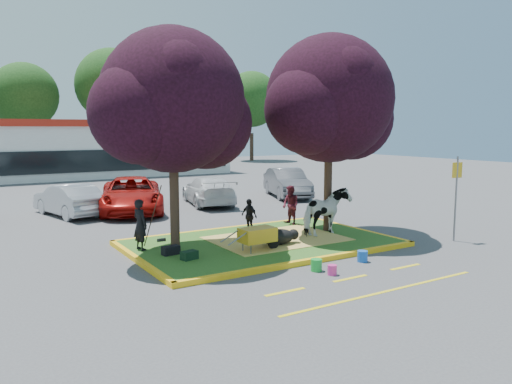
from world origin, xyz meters
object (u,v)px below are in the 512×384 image
sign_post (456,188)px  cow (326,212)px  car_silver (69,200)px  bucket_pink (332,270)px  handler (140,225)px  bucket_blue (362,256)px  bucket_green (316,265)px  wheelbarrow (258,235)px  calf (278,237)px

sign_post → cow: bearing=153.9°
car_silver → bucket_pink: bearing=94.2°
handler → sign_post: (9.55, -3.75, 0.87)m
bucket_blue → bucket_pink: bearing=-161.0°
bucket_green → bucket_pink: size_ratio=1.23×
bucket_green → sign_post: bearing=3.5°
wheelbarrow → bucket_blue: 3.07m
cow → calf: bearing=85.3°
bucket_pink → bucket_blue: size_ratio=0.83×
wheelbarrow → car_silver: (-3.32, 10.15, 0.06)m
wheelbarrow → sign_post: sign_post is taller
handler → sign_post: 10.30m
sign_post → car_silver: 15.58m
cow → bucket_pink: (-2.54, -3.32, -0.82)m
handler → bucket_blue: bearing=-143.7°
cow → calf: size_ratio=1.67×
bucket_pink → bucket_blue: bucket_blue is taller
sign_post → car_silver: size_ratio=0.67×
calf → bucket_pink: bearing=-96.4°
bucket_pink → bucket_blue: bearing=19.0°
cow → car_silver: cow is taller
handler → bucket_pink: 5.86m
calf → bucket_pink: 3.02m
bucket_green → bucket_blue: bearing=1.7°
sign_post → bucket_pink: (-6.03, -0.87, -1.65)m
sign_post → bucket_blue: size_ratio=9.03×
bucket_green → car_silver: size_ratio=0.08×
handler → car_silver: 8.17m
wheelbarrow → bucket_pink: 2.75m
calf → sign_post: 6.22m
cow → bucket_pink: bearing=129.3°
cow → sign_post: 4.35m
calf → bucket_blue: (1.22, -2.45, -0.24)m
calf → handler: handler is taller
cow → sign_post: sign_post is taller
bucket_blue → handler: bearing=141.3°
cow → bucket_blue: size_ratio=5.99×
wheelbarrow → sign_post: (6.66, -1.76, 1.15)m
bucket_green → bucket_pink: 0.51m
wheelbarrow → bucket_green: bearing=-79.0°
cow → bucket_pink: 4.26m
cow → wheelbarrow: size_ratio=1.00×
calf → bucket_blue: calf is taller
cow → handler: cow is taller
calf → bucket_green: bearing=-100.5°
bucket_blue → cow: bearing=70.9°
cow → bucket_pink: cow is taller
handler → bucket_green: size_ratio=4.74×
calf → sign_post: (5.68, -2.12, 1.39)m
calf → sign_post: bearing=-20.1°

